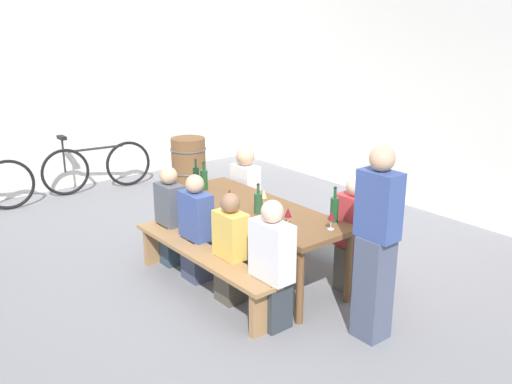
{
  "coord_description": "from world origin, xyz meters",
  "views": [
    {
      "loc": [
        4.12,
        -3.33,
        2.59
      ],
      "look_at": [
        0.0,
        0.0,
        0.9
      ],
      "focal_mm": 39.36,
      "sensor_mm": 36.0,
      "label": 1
    }
  ],
  "objects_px": {
    "wine_bottle_2": "(334,209)",
    "wine_glass_3": "(288,213)",
    "bench_near": "(201,260)",
    "wine_barrel": "(189,160)",
    "wine_glass_1": "(264,195)",
    "seated_guest_far_1": "(353,237)",
    "tasting_table": "(256,214)",
    "seated_guest_near_0": "(171,218)",
    "wine_bottle_1": "(204,179)",
    "seated_guest_near_1": "(196,231)",
    "wine_glass_2": "(229,194)",
    "standing_host": "(376,248)",
    "seated_guest_near_3": "(272,268)",
    "seated_guest_near_2": "(231,251)",
    "bench_far": "(303,228)",
    "parked_bicycle_0": "(97,167)",
    "wine_bottle_0": "(258,202)",
    "wine_glass_0": "(331,217)",
    "seated_guest_far_0": "(246,195)",
    "wine_bottle_3": "(196,177)"
  },
  "relations": [
    {
      "from": "wine_bottle_0",
      "to": "parked_bicycle_0",
      "type": "bearing_deg",
      "value": 179.1
    },
    {
      "from": "bench_far",
      "to": "standing_host",
      "type": "xyz_separation_m",
      "value": [
        1.51,
        -0.65,
        0.45
      ]
    },
    {
      "from": "wine_bottle_1",
      "to": "wine_glass_3",
      "type": "relative_size",
      "value": 1.91
    },
    {
      "from": "seated_guest_near_3",
      "to": "parked_bicycle_0",
      "type": "height_order",
      "value": "seated_guest_near_3"
    },
    {
      "from": "wine_bottle_1",
      "to": "standing_host",
      "type": "xyz_separation_m",
      "value": [
        2.3,
        0.11,
        -0.06
      ]
    },
    {
      "from": "wine_glass_1",
      "to": "seated_guest_near_0",
      "type": "relative_size",
      "value": 0.17
    },
    {
      "from": "seated_guest_near_0",
      "to": "seated_guest_near_3",
      "type": "height_order",
      "value": "seated_guest_near_3"
    },
    {
      "from": "wine_bottle_0",
      "to": "parked_bicycle_0",
      "type": "height_order",
      "value": "wine_bottle_0"
    },
    {
      "from": "wine_bottle_3",
      "to": "seated_guest_near_2",
      "type": "bearing_deg",
      "value": -18.51
    },
    {
      "from": "seated_guest_near_2",
      "to": "standing_host",
      "type": "distance_m",
      "value": 1.38
    },
    {
      "from": "wine_glass_3",
      "to": "seated_guest_far_1",
      "type": "xyz_separation_m",
      "value": [
        0.26,
        0.62,
        -0.31
      ]
    },
    {
      "from": "wine_bottle_0",
      "to": "wine_glass_0",
      "type": "bearing_deg",
      "value": 17.71
    },
    {
      "from": "seated_guest_near_3",
      "to": "wine_glass_3",
      "type": "bearing_deg",
      "value": 32.49
    },
    {
      "from": "tasting_table",
      "to": "wine_bottle_2",
      "type": "distance_m",
      "value": 0.86
    },
    {
      "from": "wine_glass_0",
      "to": "wine_glass_3",
      "type": "xyz_separation_m",
      "value": [
        -0.32,
        -0.22,
        -0.01
      ]
    },
    {
      "from": "tasting_table",
      "to": "seated_guest_near_0",
      "type": "height_order",
      "value": "seated_guest_near_0"
    },
    {
      "from": "wine_glass_0",
      "to": "seated_guest_near_2",
      "type": "distance_m",
      "value": 0.98
    },
    {
      "from": "wine_glass_2",
      "to": "seated_guest_far_1",
      "type": "bearing_deg",
      "value": 34.03
    },
    {
      "from": "seated_guest_near_1",
      "to": "standing_host",
      "type": "height_order",
      "value": "standing_host"
    },
    {
      "from": "wine_glass_3",
      "to": "seated_guest_near_3",
      "type": "relative_size",
      "value": 0.14
    },
    {
      "from": "wine_bottle_2",
      "to": "wine_glass_3",
      "type": "relative_size",
      "value": 2.03
    },
    {
      "from": "seated_guest_near_3",
      "to": "parked_bicycle_0",
      "type": "distance_m",
      "value": 4.66
    },
    {
      "from": "seated_guest_far_0",
      "to": "seated_guest_far_1",
      "type": "relative_size",
      "value": 0.97
    },
    {
      "from": "wine_glass_1",
      "to": "seated_guest_near_2",
      "type": "bearing_deg",
      "value": -69.72
    },
    {
      "from": "wine_glass_0",
      "to": "seated_guest_far_1",
      "type": "relative_size",
      "value": 0.14
    },
    {
      "from": "wine_glass_1",
      "to": "wine_glass_3",
      "type": "bearing_deg",
      "value": -15.64
    },
    {
      "from": "parked_bicycle_0",
      "to": "bench_near",
      "type": "bearing_deg",
      "value": -91.41
    },
    {
      "from": "wine_glass_2",
      "to": "wine_barrel",
      "type": "bearing_deg",
      "value": 154.73
    },
    {
      "from": "wine_bottle_0",
      "to": "wine_glass_2",
      "type": "distance_m",
      "value": 0.37
    },
    {
      "from": "bench_near",
      "to": "wine_barrel",
      "type": "bearing_deg",
      "value": 149.4
    },
    {
      "from": "bench_near",
      "to": "wine_bottle_2",
      "type": "distance_m",
      "value": 1.35
    },
    {
      "from": "seated_guest_far_1",
      "to": "parked_bicycle_0",
      "type": "relative_size",
      "value": 0.7
    },
    {
      "from": "wine_glass_3",
      "to": "seated_guest_far_1",
      "type": "height_order",
      "value": "seated_guest_far_1"
    },
    {
      "from": "seated_guest_far_1",
      "to": "standing_host",
      "type": "relative_size",
      "value": 0.71
    },
    {
      "from": "wine_bottle_2",
      "to": "seated_guest_far_1",
      "type": "distance_m",
      "value": 0.39
    },
    {
      "from": "wine_bottle_1",
      "to": "wine_glass_1",
      "type": "height_order",
      "value": "wine_bottle_1"
    },
    {
      "from": "bench_far",
      "to": "wine_glass_2",
      "type": "distance_m",
      "value": 1.01
    },
    {
      "from": "wine_glass_0",
      "to": "standing_host",
      "type": "xyz_separation_m",
      "value": [
        0.6,
        -0.11,
        -0.07
      ]
    },
    {
      "from": "wine_glass_0",
      "to": "seated_guest_near_1",
      "type": "relative_size",
      "value": 0.15
    },
    {
      "from": "wine_bottle_1",
      "to": "seated_guest_far_0",
      "type": "relative_size",
      "value": 0.28
    },
    {
      "from": "wine_bottle_3",
      "to": "wine_glass_1",
      "type": "bearing_deg",
      "value": 10.61
    },
    {
      "from": "bench_far",
      "to": "wine_glass_1",
      "type": "relative_size",
      "value": 10.95
    },
    {
      "from": "wine_bottle_1",
      "to": "wine_bottle_2",
      "type": "relative_size",
      "value": 0.94
    },
    {
      "from": "wine_glass_2",
      "to": "seated_guest_near_0",
      "type": "relative_size",
      "value": 0.16
    },
    {
      "from": "bench_near",
      "to": "wine_glass_2",
      "type": "relative_size",
      "value": 11.99
    },
    {
      "from": "seated_guest_near_2",
      "to": "seated_guest_near_3",
      "type": "height_order",
      "value": "seated_guest_near_3"
    },
    {
      "from": "seated_guest_near_2",
      "to": "parked_bicycle_0",
      "type": "bearing_deg",
      "value": 83.39
    },
    {
      "from": "seated_guest_near_2",
      "to": "wine_glass_1",
      "type": "bearing_deg",
      "value": 20.28
    },
    {
      "from": "wine_glass_3",
      "to": "seated_guest_far_0",
      "type": "height_order",
      "value": "seated_guest_far_0"
    },
    {
      "from": "wine_bottle_1",
      "to": "seated_guest_near_1",
      "type": "relative_size",
      "value": 0.28
    }
  ]
}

